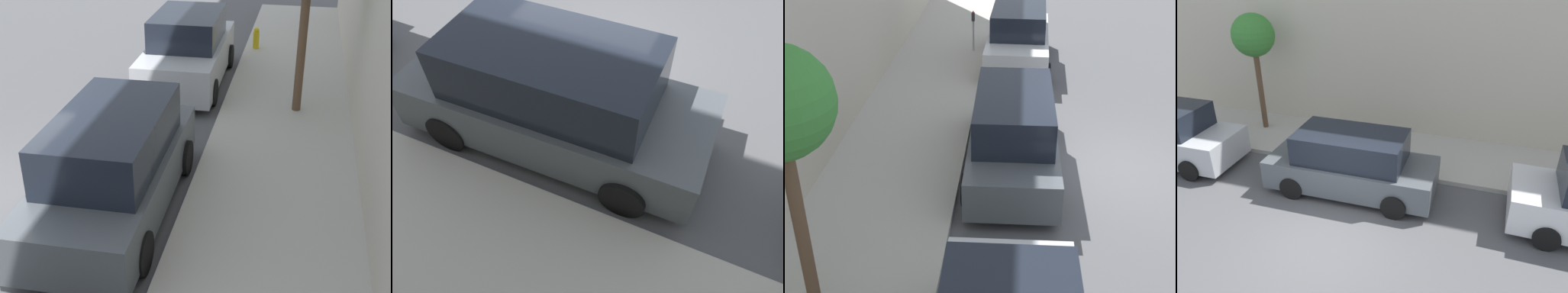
{
  "view_description": "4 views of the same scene",
  "coord_description": "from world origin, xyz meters",
  "views": [
    {
      "loc": [
        5.33,
        -7.55,
        5.53
      ],
      "look_at": [
        3.61,
        0.95,
        1.0
      ],
      "focal_mm": 50.0,
      "sensor_mm": 36.0,
      "label": 1
    },
    {
      "loc": [
        6.03,
        2.36,
        5.03
      ],
      "look_at": [
        3.09,
        1.05,
        1.0
      ],
      "focal_mm": 35.0,
      "sensor_mm": 36.0,
      "label": 2
    },
    {
      "loc": [
        2.26,
        11.03,
        6.58
      ],
      "look_at": [
        3.04,
        0.97,
        1.0
      ],
      "focal_mm": 50.0,
      "sensor_mm": 36.0,
      "label": 3
    },
    {
      "loc": [
        -6.59,
        -3.38,
        6.48
      ],
      "look_at": [
        3.42,
        -0.15,
        1.0
      ],
      "focal_mm": 35.0,
      "sensor_mm": 36.0,
      "label": 4
    }
  ],
  "objects": [
    {
      "name": "sidewalk",
      "position": [
        5.06,
        0.0,
        0.07
      ],
      "size": [
        3.13,
        32.0,
        0.15
      ],
      "color": "#B2ADA3",
      "rests_on": "ground_plane"
    },
    {
      "name": "parked_minivan_second",
      "position": [
        2.35,
        0.15,
        0.92
      ],
      "size": [
        2.02,
        4.93,
        1.9
      ],
      "color": "#4C5156",
      "rests_on": "ground_plane"
    },
    {
      "name": "ground_plane",
      "position": [
        0.0,
        0.0,
        0.0
      ],
      "size": [
        60.0,
        60.0,
        0.0
      ],
      "primitive_type": "plane",
      "color": "#515154"
    },
    {
      "name": "street_tree",
      "position": [
        5.33,
        4.96,
        3.67
      ],
      "size": [
        1.54,
        1.54,
        4.36
      ],
      "color": "brown",
      "rests_on": "sidewalk"
    }
  ]
}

